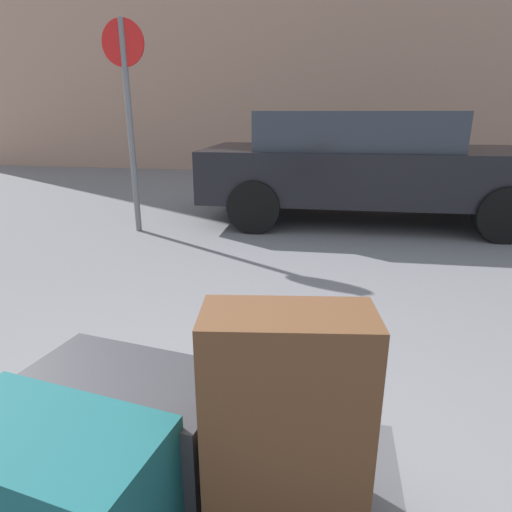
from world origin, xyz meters
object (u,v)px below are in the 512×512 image
object	(u,v)px
suitcase_brown_rear_right	(286,418)
bollard_kerb_near	(480,177)
parked_car	(365,164)
duffel_bag_charcoal_front_right	(129,412)
duffel_bag_teal_center	(51,480)
no_parking_sign	(128,106)

from	to	relation	value
suitcase_brown_rear_right	bollard_kerb_near	size ratio (longest dim) A/B	0.91
suitcase_brown_rear_right	parked_car	size ratio (longest dim) A/B	0.14
duffel_bag_charcoal_front_right	bollard_kerb_near	bearing A→B (deg)	75.38
parked_car	bollard_kerb_near	world-z (taller)	parked_car
duffel_bag_teal_center	duffel_bag_charcoal_front_right	size ratio (longest dim) A/B	0.94
suitcase_brown_rear_right	no_parking_sign	distance (m)	4.67
bollard_kerb_near	suitcase_brown_rear_right	bearing A→B (deg)	-109.66
duffel_bag_charcoal_front_right	bollard_kerb_near	distance (m)	7.78
suitcase_brown_rear_right	duffel_bag_charcoal_front_right	world-z (taller)	suitcase_brown_rear_right
parked_car	no_parking_sign	size ratio (longest dim) A/B	1.82
parked_car	suitcase_brown_rear_right	bearing A→B (deg)	-95.50
duffel_bag_charcoal_front_right	parked_car	xyz separation A→B (m)	(1.01, 4.90, 0.28)
duffel_bag_charcoal_front_right	no_parking_sign	bearing A→B (deg)	123.56
bollard_kerb_near	no_parking_sign	xyz separation A→B (m)	(-4.87, -3.28, 1.14)
suitcase_brown_rear_right	duffel_bag_charcoal_front_right	xyz separation A→B (m)	(-0.52, 0.14, -0.16)
parked_car	no_parking_sign	xyz separation A→B (m)	(-2.76, -1.06, 0.71)
duffel_bag_teal_center	no_parking_sign	xyz separation A→B (m)	(-1.69, 4.15, 0.97)
duffel_bag_teal_center	parked_car	bearing A→B (deg)	87.78
duffel_bag_teal_center	suitcase_brown_rear_right	size ratio (longest dim) A/B	1.00
no_parking_sign	bollard_kerb_near	bearing A→B (deg)	33.95
duffel_bag_teal_center	duffel_bag_charcoal_front_right	bearing A→B (deg)	87.21
suitcase_brown_rear_right	parked_car	distance (m)	5.07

